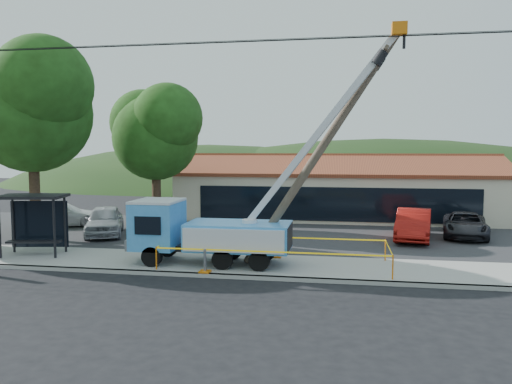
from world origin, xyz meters
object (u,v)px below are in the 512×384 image
at_px(leaning_pole, 327,141).
at_px(car_white, 63,228).
at_px(car_red, 413,241).
at_px(car_dark, 465,239).
at_px(utility_truck, 208,228).
at_px(car_silver, 105,237).
at_px(bus_shelter, 34,210).

distance_m(leaning_pole, car_white, 19.51).
xyz_separation_m(car_red, car_dark, (2.96, 1.30, 0.00)).
bearing_deg(leaning_pole, car_red, 57.67).
distance_m(utility_truck, car_white, 14.81).
bearing_deg(utility_truck, car_silver, 142.11).
height_order(car_white, car_dark, car_white).
height_order(utility_truck, leaning_pole, utility_truck).
height_order(bus_shelter, car_silver, bus_shelter).
bearing_deg(car_dark, utility_truck, -134.09).
relative_size(car_white, car_dark, 1.04).
xyz_separation_m(leaning_pole, car_silver, (-12.66, 5.64, -5.35)).
distance_m(leaning_pole, car_dark, 12.49).
relative_size(utility_truck, car_white, 2.18).
distance_m(bus_shelter, car_white, 9.25).
xyz_separation_m(bus_shelter, car_red, (17.80, 7.14, -2.19)).
distance_m(car_red, car_dark, 3.24).
relative_size(bus_shelter, car_dark, 0.63).
xyz_separation_m(utility_truck, car_dark, (12.41, 8.82, -1.65)).
bearing_deg(bus_shelter, car_red, 11.12).
xyz_separation_m(utility_truck, car_red, (9.45, 7.52, -1.65)).
relative_size(utility_truck, car_silver, 2.30).
relative_size(utility_truck, leaning_pole, 1.17).
bearing_deg(car_silver, car_dark, -13.98).
height_order(car_silver, car_red, car_silver).
distance_m(car_red, car_white, 21.41).
relative_size(leaning_pole, car_white, 1.87).
xyz_separation_m(car_silver, car_white, (-4.19, 2.60, 0.00)).
height_order(leaning_pole, bus_shelter, leaning_pole).
bearing_deg(car_red, bus_shelter, -148.00).
distance_m(car_white, car_dark, 24.34).
relative_size(leaning_pole, car_dark, 1.95).
bearing_deg(utility_truck, car_red, 38.52).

